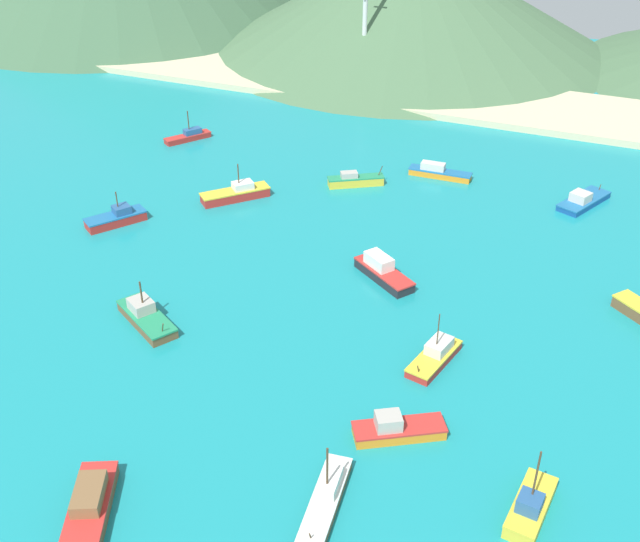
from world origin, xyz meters
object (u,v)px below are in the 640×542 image
(fishing_boat_13, at_px, (583,200))
(fishing_boat_14, at_px, (189,136))
(fishing_boat_0, at_px, (435,355))
(radio_tower, at_px, (365,12))
(fishing_boat_8, at_px, (146,316))
(fishing_boat_10, at_px, (88,512))
(fishing_boat_6, at_px, (355,180))
(fishing_boat_9, at_px, (530,507))
(fishing_boat_5, at_px, (326,497))
(fishing_boat_1, at_px, (383,271))
(fishing_boat_11, at_px, (439,172))
(fishing_boat_2, at_px, (117,218))
(fishing_boat_12, at_px, (397,429))
(fishing_boat_4, at_px, (236,193))

(fishing_boat_13, xyz_separation_m, fishing_boat_14, (-63.66, -0.96, -0.00))
(fishing_boat_0, relative_size, radio_tower, 0.29)
(fishing_boat_8, bearing_deg, fishing_boat_10, -65.59)
(fishing_boat_6, relative_size, fishing_boat_9, 1.11)
(fishing_boat_5, distance_m, fishing_boat_13, 64.96)
(fishing_boat_1, xyz_separation_m, fishing_boat_9, (22.40, -29.01, -0.07))
(fishing_boat_11, relative_size, fishing_boat_14, 1.23)
(fishing_boat_0, height_order, fishing_boat_9, fishing_boat_9)
(fishing_boat_5, bearing_deg, fishing_boat_9, 19.00)
(fishing_boat_13, bearing_deg, fishing_boat_0, -102.60)
(fishing_boat_5, bearing_deg, fishing_boat_8, 150.68)
(fishing_boat_0, distance_m, fishing_boat_9, 20.20)
(fishing_boat_14, height_order, radio_tower, radio_tower)
(fishing_boat_2, bearing_deg, fishing_boat_1, 1.38)
(fishing_boat_1, bearing_deg, fishing_boat_13, 56.35)
(fishing_boat_8, relative_size, fishing_boat_12, 1.10)
(fishing_boat_2, distance_m, fishing_boat_10, 50.55)
(fishing_boat_9, bearing_deg, fishing_boat_1, 127.67)
(fishing_boat_10, xyz_separation_m, fishing_boat_14, (-34.45, 71.62, -0.17))
(fishing_boat_0, relative_size, fishing_boat_13, 0.81)
(fishing_boat_2, distance_m, fishing_boat_4, 17.08)
(fishing_boat_8, xyz_separation_m, fishing_boat_11, (19.07, 49.27, -0.08))
(fishing_boat_9, distance_m, fishing_boat_14, 87.87)
(fishing_boat_13, bearing_deg, fishing_boat_1, -123.65)
(fishing_boat_0, xyz_separation_m, fishing_boat_4, (-36.24, 24.93, 0.09))
(fishing_boat_0, distance_m, fishing_boat_5, 21.54)
(fishing_boat_9, height_order, fishing_boat_11, fishing_boat_9)
(fishing_boat_2, height_order, fishing_boat_9, fishing_boat_9)
(fishing_boat_10, distance_m, fishing_boat_11, 74.12)
(fishing_boat_8, xyz_separation_m, fishing_boat_13, (40.29, 48.16, -0.17))
(fishing_boat_0, relative_size, fishing_boat_1, 0.91)
(fishing_boat_1, xyz_separation_m, fishing_boat_5, (7.04, -34.30, -0.29))
(fishing_boat_2, relative_size, fishing_boat_9, 1.13)
(fishing_boat_0, xyz_separation_m, fishing_boat_13, (9.48, 42.41, -0.11))
(fishing_boat_12, height_order, radio_tower, radio_tower)
(fishing_boat_1, height_order, fishing_boat_10, fishing_boat_1)
(fishing_boat_6, xyz_separation_m, fishing_boat_11, (10.54, 7.73, -0.05))
(fishing_boat_9, distance_m, fishing_boat_13, 58.51)
(fishing_boat_0, xyz_separation_m, fishing_boat_2, (-47.49, 12.08, 0.06))
(fishing_boat_9, bearing_deg, fishing_boat_5, -161.00)
(fishing_boat_1, distance_m, radio_tower, 74.76)
(fishing_boat_9, distance_m, fishing_boat_12, 13.29)
(fishing_boat_0, distance_m, fishing_boat_8, 31.34)
(fishing_boat_2, distance_m, fishing_boat_11, 47.61)
(fishing_boat_2, xyz_separation_m, fishing_boat_6, (25.20, 23.72, -0.03))
(fishing_boat_8, bearing_deg, fishing_boat_14, 116.34)
(fishing_boat_13, xyz_separation_m, radio_tower, (-47.28, 38.80, 13.28))
(fishing_boat_5, bearing_deg, fishing_boat_2, 143.06)
(fishing_boat_5, distance_m, fishing_boat_11, 65.42)
(fishing_boat_2, height_order, radio_tower, radio_tower)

